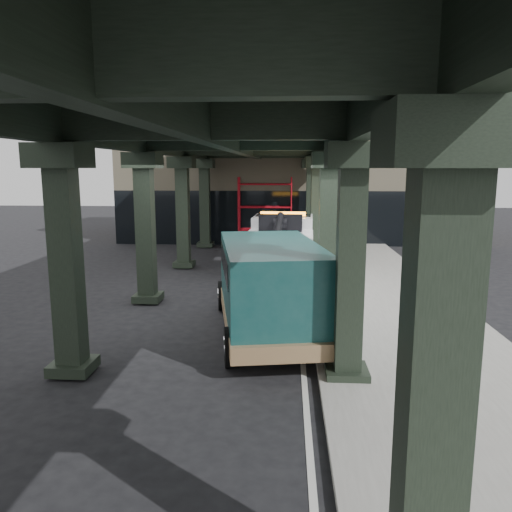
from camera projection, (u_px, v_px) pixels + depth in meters
The scene contains 8 objects.
ground at pixel (242, 322), 14.79m from camera, with size 90.00×90.00×0.00m, color black.
sidewalk at pixel (383, 304), 16.46m from camera, with size 5.00×40.00×0.15m, color gray.
lane_stripe at pixel (298, 305), 16.64m from camera, with size 0.12×38.00×0.01m, color silver.
viaduct at pixel (235, 137), 15.83m from camera, with size 7.40×32.00×6.40m.
building at pixel (298, 176), 33.62m from camera, with size 22.00×10.00×8.00m, color #C6B793.
scaffolding at pixel (265, 210), 28.81m from camera, with size 3.08×0.88×4.00m.
tow_truck at pixel (280, 251), 19.00m from camera, with size 2.93×8.85×2.86m.
towed_van at pixel (269, 286), 13.34m from camera, with size 3.47×6.72×2.60m.
Camera 1 is at (1.30, -14.17, 4.50)m, focal length 35.00 mm.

